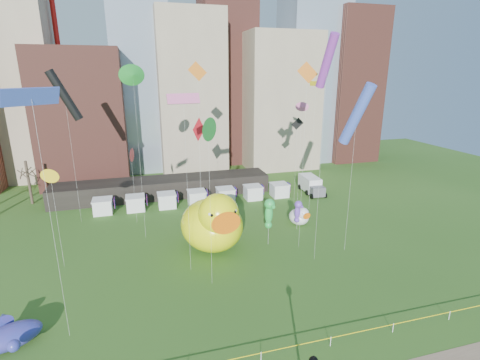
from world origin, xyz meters
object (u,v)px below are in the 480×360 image
object	(u,v)px
big_duck	(213,222)
box_truck	(311,185)
small_duck	(300,216)
seahorse_purple	(298,210)
seahorse_green	(269,211)
whale_inflatable	(9,335)

from	to	relation	value
big_duck	box_truck	size ratio (longest dim) A/B	1.54
small_duck	seahorse_purple	bearing A→B (deg)	-135.98
seahorse_purple	big_duck	bearing A→B (deg)	-178.84
small_duck	seahorse_green	distance (m)	8.76
big_duck	whale_inflatable	distance (m)	22.91
big_duck	seahorse_purple	xyz separation A→B (m)	(12.76, 2.92, -0.81)
seahorse_green	box_truck	xyz separation A→B (m)	(14.99, 17.82, -3.11)
whale_inflatable	box_truck	bearing A→B (deg)	10.58
big_duck	seahorse_purple	distance (m)	13.11
seahorse_green	box_truck	distance (m)	23.49
small_duck	box_truck	bearing A→B (deg)	48.48
whale_inflatable	box_truck	world-z (taller)	box_truck
small_duck	big_duck	bearing A→B (deg)	-171.81
big_duck	small_duck	world-z (taller)	big_duck
small_duck	box_truck	world-z (taller)	box_truck
big_duck	whale_inflatable	bearing A→B (deg)	-154.51
small_duck	seahorse_purple	world-z (taller)	seahorse_purple
seahorse_purple	box_truck	bearing A→B (deg)	45.20
small_duck	seahorse_purple	xyz separation A→B (m)	(-0.98, -1.30, 1.58)
small_duck	box_truck	size ratio (longest dim) A/B	0.56
whale_inflatable	seahorse_green	bearing A→B (deg)	-1.44
big_duck	whale_inflatable	size ratio (longest dim) A/B	1.82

